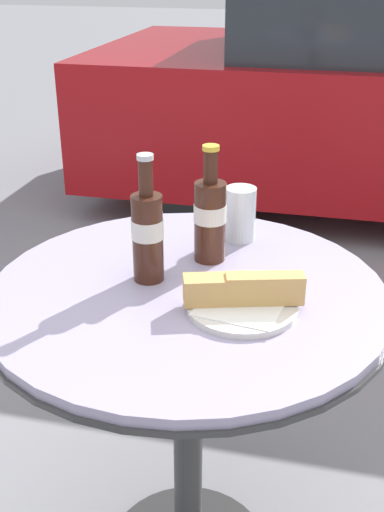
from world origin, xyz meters
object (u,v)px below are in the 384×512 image
cola_bottle_left (148,232)px  drinking_glass (240,216)px  bistro_table (188,350)px  cola_bottle_right (210,216)px  lunch_plate_near (241,298)px

cola_bottle_left → drinking_glass: cola_bottle_left is taller
drinking_glass → cola_bottle_left: bearing=-121.6°
bistro_table → drinking_glass: drinking_glass is taller
cola_bottle_right → cola_bottle_left: bearing=-130.1°
bistro_table → cola_bottle_right: cola_bottle_right is taller
cola_bottle_right → drinking_glass: bearing=68.8°
bistro_table → cola_bottle_left: (-0.08, 0.02, 0.25)m
cola_bottle_right → lunch_plate_near: bearing=-62.4°
cola_bottle_left → cola_bottle_right: size_ratio=1.04×
bistro_table → cola_bottle_right: (0.02, 0.14, 0.25)m
cola_bottle_right → drinking_glass: size_ratio=2.03×
bistro_table → cola_bottle_left: bearing=167.9°
drinking_glass → lunch_plate_near: 0.32m
cola_bottle_left → drinking_glass: 0.28m
cola_bottle_right → lunch_plate_near: size_ratio=1.12×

